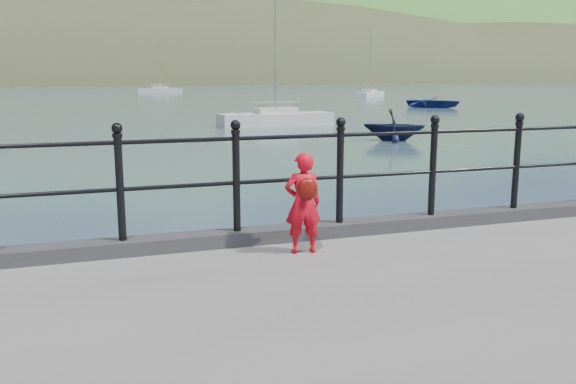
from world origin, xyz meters
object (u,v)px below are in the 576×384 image
object	(u,v)px
launch_blue	(434,102)
sailboat_deep	(161,91)
launch_navy	(394,125)
railing	(290,166)
sailboat_far	(369,95)
child	(303,202)
sailboat_near	(276,120)

from	to	relation	value
launch_blue	sailboat_deep	distance (m)	52.39
launch_blue	launch_navy	size ratio (longest dim) A/B	1.82
launch_navy	sailboat_deep	bearing A→B (deg)	32.66
railing	launch_navy	bearing A→B (deg)	58.33
sailboat_far	child	bearing A→B (deg)	-159.19
sailboat_near	sailboat_far	distance (m)	44.28
child	launch_blue	bearing A→B (deg)	-117.28
sailboat_deep	sailboat_far	xyz separation A→B (m)	(22.62, -25.91, 0.00)
railing	launch_blue	xyz separation A→B (m)	(26.72, 39.92, -1.34)
railing	sailboat_deep	world-z (taller)	sailboat_deep
child	sailboat_near	bearing A→B (deg)	-100.72
launch_blue	sailboat_far	distance (m)	24.20
sailboat_deep	sailboat_near	distance (m)	63.12
launch_navy	sailboat_far	bearing A→B (deg)	6.87
child	sailboat_near	size ratio (longest dim) A/B	0.12
sailboat_deep	sailboat_near	world-z (taller)	sailboat_deep
railing	sailboat_far	xyz separation A→B (m)	(32.15, 63.50, -1.48)
child	launch_navy	distance (m)	20.66
child	sailboat_far	world-z (taller)	sailboat_far
railing	sailboat_deep	size ratio (longest dim) A/B	1.91
railing	launch_navy	xyz separation A→B (m)	(10.59, 17.17, -1.15)
launch_navy	railing	bearing A→B (deg)	-179.85
launch_blue	sailboat_far	xyz separation A→B (m)	(5.43, 23.58, -0.14)
child	launch_navy	bearing A→B (deg)	-114.77
sailboat_near	child	bearing A→B (deg)	-109.82
launch_navy	sailboat_near	xyz separation A→B (m)	(-2.46, 9.14, -0.34)
launch_blue	sailboat_near	size ratio (longest dim) A/B	0.53
child	sailboat_far	size ratio (longest dim) A/B	0.12
child	launch_blue	xyz separation A→B (m)	(26.76, 40.45, -1.05)
sailboat_deep	launch_blue	bearing A→B (deg)	-57.56
railing	launch_blue	distance (m)	48.06
sailboat_near	sailboat_far	size ratio (longest dim) A/B	0.99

